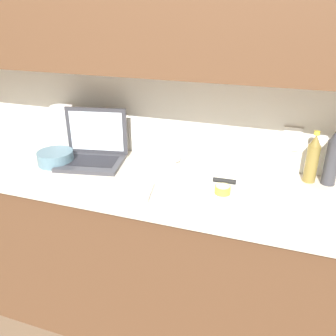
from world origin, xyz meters
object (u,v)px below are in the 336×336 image
at_px(paper_towel_roll, 64,128).
at_px(measuring_cup, 168,155).
at_px(laptop, 94,150).
at_px(bowl_white, 56,158).
at_px(cutting_board, 231,190).
at_px(lemon_half_cut, 223,190).
at_px(bottle_green_soda, 312,159).
at_px(bottle_oil_tall, 333,157).
at_px(knife, 232,182).

bearing_deg(paper_towel_roll, measuring_cup, -1.18).
bearing_deg(laptop, bowl_white, -160.21).
distance_m(cutting_board, lemon_half_cut, 0.07).
bearing_deg(paper_towel_roll, laptop, -21.81).
xyz_separation_m(cutting_board, bottle_green_soda, (0.34, 0.22, 0.11)).
bearing_deg(bottle_oil_tall, lemon_half_cut, -148.84).
height_order(lemon_half_cut, measuring_cup, measuring_cup).
xyz_separation_m(bottle_green_soda, bottle_oil_tall, (0.09, -0.00, 0.02)).
bearing_deg(bottle_green_soda, bowl_white, -170.11).
distance_m(knife, measuring_cup, 0.39).
bearing_deg(measuring_cup, laptop, -167.93).
relative_size(cutting_board, measuring_cup, 3.53).
bearing_deg(cutting_board, bottle_green_soda, 33.39).
height_order(cutting_board, knife, knife).
distance_m(laptop, paper_towel_roll, 0.27).
xyz_separation_m(lemon_half_cut, measuring_cup, (-0.34, 0.24, 0.02)).
height_order(knife, bowl_white, bowl_white).
bearing_deg(laptop, bottle_oil_tall, -5.45).
bearing_deg(knife, laptop, 174.03).
height_order(knife, bottle_green_soda, bottle_green_soda).
distance_m(laptop, knife, 0.77).
height_order(cutting_board, lemon_half_cut, lemon_half_cut).
bearing_deg(laptop, paper_towel_roll, 147.03).
bearing_deg(paper_towel_roll, bottle_green_soda, 0.88).
relative_size(cutting_board, bowl_white, 2.01).
distance_m(cutting_board, bowl_white, 0.95).
relative_size(knife, measuring_cup, 2.55).
xyz_separation_m(cutting_board, bowl_white, (-0.95, -0.00, 0.03)).
relative_size(bottle_oil_tall, paper_towel_roll, 1.15).
distance_m(cutting_board, paper_towel_roll, 1.05).
distance_m(laptop, lemon_half_cut, 0.76).
distance_m(laptop, bowl_white, 0.21).
bearing_deg(cutting_board, bowl_white, -179.88).
distance_m(lemon_half_cut, bottle_oil_tall, 0.55).
bearing_deg(bottle_oil_tall, cutting_board, -152.31).
relative_size(laptop, bottle_oil_tall, 1.27).
height_order(lemon_half_cut, paper_towel_roll, paper_towel_roll).
relative_size(laptop, cutting_board, 1.00).
height_order(bottle_green_soda, bottle_oil_tall, bottle_oil_tall).
distance_m(bottle_green_soda, measuring_cup, 0.72).
distance_m(cutting_board, bottle_oil_tall, 0.50).
height_order(laptop, cutting_board, laptop).
height_order(bowl_white, paper_towel_roll, paper_towel_roll).
distance_m(bowl_white, paper_towel_roll, 0.24).
bearing_deg(bottle_oil_tall, bowl_white, -170.73).
bearing_deg(cutting_board, paper_towel_roll, 168.86).
relative_size(lemon_half_cut, bottle_oil_tall, 0.24).
relative_size(laptop, measuring_cup, 3.53).
bearing_deg(bottle_green_soda, knife, -154.04).
height_order(lemon_half_cut, bowl_white, bowl_white).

